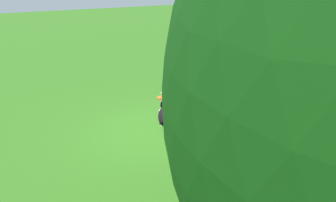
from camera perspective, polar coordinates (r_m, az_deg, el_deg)
ground_plane at (r=9.46m, az=-1.92°, el=-5.22°), size 60.00×60.00×0.00m
person at (r=9.54m, az=0.31°, el=-0.36°), size 0.61×0.71×1.29m
dog at (r=7.62m, az=-0.57°, el=-2.54°), size 0.51×0.94×0.46m
frisbee_flying at (r=7.70m, az=-1.05°, el=0.60°), size 0.31×0.31×0.05m
frisbee_held at (r=9.26m, az=1.43°, el=-1.66°), size 0.33×0.33×0.05m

